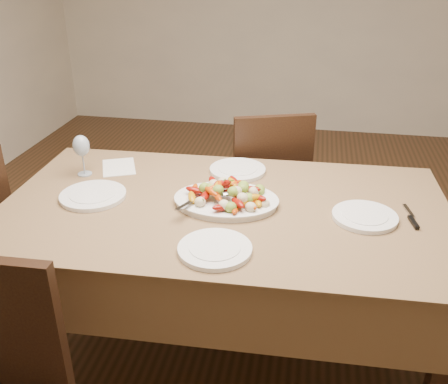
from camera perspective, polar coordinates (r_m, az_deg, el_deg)
floor at (r=2.65m, az=5.97°, el=-14.20°), size 6.00×6.00×0.00m
dining_table at (r=2.26m, az=0.00°, el=-10.08°), size 1.87×1.10×0.76m
chair_far at (r=2.89m, az=4.57°, el=0.81°), size 0.53×0.53×0.95m
serving_platter at (r=2.06m, az=0.25°, el=-1.12°), size 0.43×0.32×0.02m
roasted_vegetables at (r=2.03m, az=0.26°, el=0.31°), size 0.35×0.24×0.09m
serving_spoon at (r=2.02m, az=-1.73°, el=-0.55°), size 0.28×0.14×0.03m
plate_left at (r=2.18m, az=-14.74°, el=-0.41°), size 0.28×0.28×0.02m
plate_right at (r=2.03m, az=15.78°, el=-2.74°), size 0.25×0.25×0.02m
plate_far at (r=2.36m, az=1.57°, el=2.52°), size 0.26×0.26×0.02m
plate_near at (r=1.75m, az=-1.05°, el=-6.57°), size 0.26×0.26×0.02m
wine_glass at (r=2.38m, az=-15.89°, el=4.18°), size 0.08×0.08×0.20m
menu_card at (r=2.46m, az=-11.93°, el=2.81°), size 0.22×0.25×0.00m
table_knife at (r=2.09m, az=20.60°, el=-2.75°), size 0.06×0.20×0.01m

